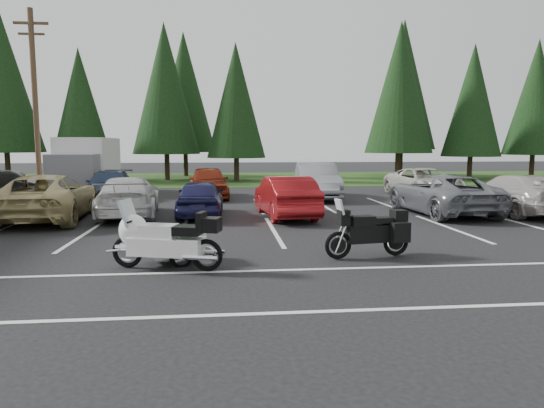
{
  "coord_description": "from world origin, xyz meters",
  "views": [
    {
      "loc": [
        -0.97,
        -12.96,
        2.5
      ],
      "look_at": [
        0.29,
        -0.5,
        0.99
      ],
      "focal_mm": 32.0,
      "sensor_mm": 36.0,
      "label": 1
    }
  ],
  "objects_px": {
    "car_far_4": "(424,182)",
    "touring_motorcycle": "(166,235)",
    "car_far_2": "(208,182)",
    "car_far_3": "(317,181)",
    "car_near_2": "(47,197)",
    "car_near_6": "(441,194)",
    "car_near_3": "(129,197)",
    "car_far_1": "(110,186)",
    "utility_pole": "(35,100)",
    "car_near_7": "(514,194)",
    "cargo_trailer": "(175,246)",
    "car_near_4": "(200,198)",
    "car_near_5": "(286,197)",
    "box_truck": "(84,166)"
  },
  "relations": [
    {
      "from": "car_far_2",
      "to": "car_far_4",
      "type": "xyz_separation_m",
      "value": [
        10.59,
        -0.37,
        -0.06
      ]
    },
    {
      "from": "car_far_2",
      "to": "cargo_trailer",
      "type": "distance_m",
      "value": 13.01
    },
    {
      "from": "car_far_2",
      "to": "car_far_3",
      "type": "bearing_deg",
      "value": -12.09
    },
    {
      "from": "car_far_4",
      "to": "touring_motorcycle",
      "type": "bearing_deg",
      "value": -135.01
    },
    {
      "from": "car_far_1",
      "to": "car_far_3",
      "type": "bearing_deg",
      "value": -4.66
    },
    {
      "from": "car_far_4",
      "to": "cargo_trailer",
      "type": "xyz_separation_m",
      "value": [
        -10.93,
        -12.63,
        -0.34
      ]
    },
    {
      "from": "touring_motorcycle",
      "to": "car_far_1",
      "type": "bearing_deg",
      "value": 123.29
    },
    {
      "from": "car_far_1",
      "to": "cargo_trailer",
      "type": "relative_size",
      "value": 2.99
    },
    {
      "from": "car_near_3",
      "to": "cargo_trailer",
      "type": "bearing_deg",
      "value": 102.45
    },
    {
      "from": "car_near_7",
      "to": "touring_motorcycle",
      "type": "bearing_deg",
      "value": 28.39
    },
    {
      "from": "utility_pole",
      "to": "cargo_trailer",
      "type": "height_order",
      "value": "utility_pole"
    },
    {
      "from": "car_near_6",
      "to": "car_near_4",
      "type": "bearing_deg",
      "value": -4.18
    },
    {
      "from": "car_near_2",
      "to": "car_far_3",
      "type": "relative_size",
      "value": 1.09
    },
    {
      "from": "car_far_4",
      "to": "touring_motorcycle",
      "type": "relative_size",
      "value": 1.94
    },
    {
      "from": "touring_motorcycle",
      "to": "car_near_2",
      "type": "bearing_deg",
      "value": 139.78
    },
    {
      "from": "car_far_1",
      "to": "cargo_trailer",
      "type": "bearing_deg",
      "value": -76.82
    },
    {
      "from": "car_near_5",
      "to": "cargo_trailer",
      "type": "relative_size",
      "value": 2.79
    },
    {
      "from": "car_near_4",
      "to": "car_near_2",
      "type": "bearing_deg",
      "value": 4.7
    },
    {
      "from": "car_far_1",
      "to": "car_near_2",
      "type": "bearing_deg",
      "value": -103.39
    },
    {
      "from": "car_far_4",
      "to": "cargo_trailer",
      "type": "height_order",
      "value": "car_far_4"
    },
    {
      "from": "cargo_trailer",
      "to": "car_near_5",
      "type": "bearing_deg",
      "value": 40.67
    },
    {
      "from": "car_near_3",
      "to": "touring_motorcycle",
      "type": "bearing_deg",
      "value": 100.36
    },
    {
      "from": "car_near_7",
      "to": "cargo_trailer",
      "type": "height_order",
      "value": "car_near_7"
    },
    {
      "from": "car_near_3",
      "to": "car_near_7",
      "type": "bearing_deg",
      "value": 171.86
    },
    {
      "from": "car_near_7",
      "to": "car_far_4",
      "type": "relative_size",
      "value": 0.99
    },
    {
      "from": "utility_pole",
      "to": "car_far_4",
      "type": "relative_size",
      "value": 1.79
    },
    {
      "from": "car_far_3",
      "to": "touring_motorcycle",
      "type": "distance_m",
      "value": 14.0
    },
    {
      "from": "utility_pole",
      "to": "car_near_4",
      "type": "height_order",
      "value": "utility_pole"
    },
    {
      "from": "car_near_2",
      "to": "car_near_6",
      "type": "relative_size",
      "value": 1.05
    },
    {
      "from": "car_far_3",
      "to": "utility_pole",
      "type": "bearing_deg",
      "value": 174.4
    },
    {
      "from": "car_near_7",
      "to": "car_far_4",
      "type": "distance_m",
      "value": 6.25
    },
    {
      "from": "car_near_2",
      "to": "car_near_4",
      "type": "xyz_separation_m",
      "value": [
        5.09,
        0.35,
        -0.11
      ]
    },
    {
      "from": "car_far_2",
      "to": "touring_motorcycle",
      "type": "distance_m",
      "value": 13.6
    },
    {
      "from": "box_truck",
      "to": "car_far_4",
      "type": "distance_m",
      "value": 17.11
    },
    {
      "from": "car_near_5",
      "to": "car_near_7",
      "type": "relative_size",
      "value": 0.88
    },
    {
      "from": "utility_pole",
      "to": "car_far_1",
      "type": "relative_size",
      "value": 1.91
    },
    {
      "from": "car_far_1",
      "to": "car_far_2",
      "type": "relative_size",
      "value": 1.05
    },
    {
      "from": "car_near_6",
      "to": "car_far_2",
      "type": "height_order",
      "value": "car_far_2"
    },
    {
      "from": "car_far_4",
      "to": "car_far_3",
      "type": "bearing_deg",
      "value": 178.89
    },
    {
      "from": "car_near_7",
      "to": "car_far_1",
      "type": "relative_size",
      "value": 1.07
    },
    {
      "from": "car_near_4",
      "to": "car_far_4",
      "type": "distance_m",
      "value": 12.14
    },
    {
      "from": "car_near_3",
      "to": "car_far_1",
      "type": "relative_size",
      "value": 1.04
    },
    {
      "from": "car_near_4",
      "to": "car_near_6",
      "type": "height_order",
      "value": "car_near_6"
    },
    {
      "from": "utility_pole",
      "to": "car_far_1",
      "type": "distance_m",
      "value": 6.13
    },
    {
      "from": "car_far_1",
      "to": "car_far_3",
      "type": "distance_m",
      "value": 9.53
    },
    {
      "from": "car_near_4",
      "to": "car_far_3",
      "type": "distance_m",
      "value": 7.51
    },
    {
      "from": "car_near_6",
      "to": "car_far_4",
      "type": "distance_m",
      "value": 6.26
    },
    {
      "from": "utility_pole",
      "to": "car_far_3",
      "type": "xyz_separation_m",
      "value": [
        13.46,
        -2.36,
        -3.86
      ]
    },
    {
      "from": "car_near_7",
      "to": "car_far_1",
      "type": "xyz_separation_m",
      "value": [
        -15.8,
        5.71,
        -0.04
      ]
    },
    {
      "from": "car_far_3",
      "to": "cargo_trailer",
      "type": "relative_size",
      "value": 3.24
    }
  ]
}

